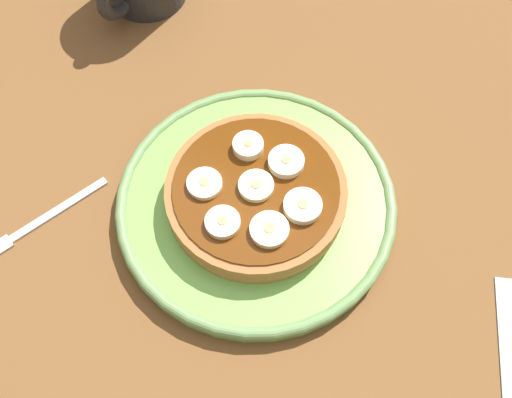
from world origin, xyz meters
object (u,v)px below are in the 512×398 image
(banana_slice_3, at_px, (269,230))
(banana_slice_4, at_px, (204,184))
(pancake_stack, at_px, (257,191))
(banana_slice_1, at_px, (286,162))
(banana_slice_2, at_px, (223,223))
(plate, at_px, (256,204))
(banana_slice_6, at_px, (248,146))
(banana_slice_0, at_px, (254,190))
(banana_slice_5, at_px, (304,204))
(fork, at_px, (33,225))

(banana_slice_3, bearing_deg, banana_slice_4, -101.57)
(pancake_stack, xyz_separation_m, banana_slice_1, (-0.03, 0.01, 0.01))
(banana_slice_2, relative_size, banana_slice_3, 0.90)
(plate, height_order, banana_slice_6, banana_slice_6)
(banana_slice_0, height_order, banana_slice_4, same)
(banana_slice_0, bearing_deg, plate, -177.33)
(pancake_stack, distance_m, banana_slice_5, 0.05)
(plate, bearing_deg, banana_slice_4, -65.98)
(banana_slice_0, distance_m, banana_slice_6, 0.04)
(plate, height_order, banana_slice_2, banana_slice_2)
(banana_slice_0, xyz_separation_m, banana_slice_5, (-0.01, 0.04, 0.00))
(banana_slice_2, bearing_deg, banana_slice_4, -129.13)
(banana_slice_4, distance_m, banana_slice_5, 0.08)
(banana_slice_1, distance_m, banana_slice_5, 0.04)
(banana_slice_1, distance_m, banana_slice_6, 0.04)
(banana_slice_6, bearing_deg, banana_slice_1, 91.15)
(fork, bearing_deg, banana_slice_0, 120.82)
(banana_slice_3, xyz_separation_m, fork, (0.07, -0.19, -0.04))
(banana_slice_6, bearing_deg, pancake_stack, 38.52)
(banana_slice_4, bearing_deg, banana_slice_2, 50.87)
(banana_slice_2, xyz_separation_m, banana_slice_5, (-0.04, 0.05, 0.00))
(plate, height_order, fork, plate)
(plate, bearing_deg, banana_slice_2, -11.42)
(fork, bearing_deg, plate, 121.96)
(banana_slice_0, bearing_deg, banana_slice_5, 99.45)
(plate, height_order, banana_slice_1, banana_slice_1)
(plate, relative_size, pancake_stack, 1.59)
(plate, bearing_deg, banana_slice_5, 93.59)
(banana_slice_0, bearing_deg, banana_slice_1, 161.60)
(pancake_stack, bearing_deg, banana_slice_2, -9.74)
(pancake_stack, xyz_separation_m, banana_slice_6, (-0.03, -0.02, 0.02))
(banana_slice_5, bearing_deg, plate, -86.41)
(banana_slice_1, relative_size, fork, 0.25)
(plate, distance_m, pancake_stack, 0.02)
(fork, bearing_deg, banana_slice_5, 116.98)
(banana_slice_2, xyz_separation_m, fork, (0.06, -0.16, -0.04))
(banana_slice_4, distance_m, banana_slice_6, 0.05)
(banana_slice_0, distance_m, banana_slice_3, 0.04)
(banana_slice_2, bearing_deg, banana_slice_0, 167.01)
(banana_slice_3, relative_size, banana_slice_4, 1.07)
(banana_slice_1, bearing_deg, plate, -21.04)
(banana_slice_1, relative_size, banana_slice_5, 0.97)
(banana_slice_5, xyz_separation_m, banana_slice_6, (-0.03, -0.07, 0.00))
(banana_slice_4, bearing_deg, banana_slice_0, 108.37)
(banana_slice_1, height_order, fork, banana_slice_1)
(banana_slice_0, xyz_separation_m, banana_slice_4, (0.01, -0.04, -0.00))
(banana_slice_2, distance_m, banana_slice_4, 0.04)
(banana_slice_2, distance_m, banana_slice_6, 0.07)
(pancake_stack, distance_m, banana_slice_1, 0.03)
(banana_slice_4, relative_size, banana_slice_6, 1.12)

